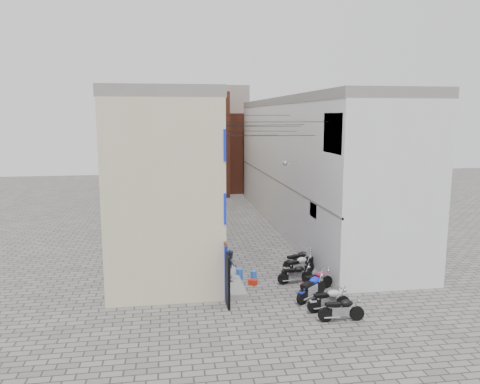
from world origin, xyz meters
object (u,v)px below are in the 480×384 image
motorcycle_b (329,298)px  motorcycle_f (298,265)px  motorcycle_a (341,308)px  motorcycle_d (317,279)px  motorcycle_g (299,259)px  person_b (231,265)px  person_a (217,239)px  water_jug_far (239,274)px  red_crate (253,282)px  water_jug_near (254,275)px  motorcycle_c (312,286)px  motorcycle_e (295,273)px

motorcycle_b → motorcycle_f: motorcycle_f is taller
motorcycle_f → motorcycle_a: bearing=-20.6°
motorcycle_a → motorcycle_d: 3.18m
motorcycle_g → person_b: size_ratio=1.39×
person_a → water_jug_far: person_a is taller
person_b → red_crate: (1.03, -0.12, -0.84)m
water_jug_near → motorcycle_c: bearing=-53.5°
water_jug_near → water_jug_far: size_ratio=0.90×
motorcycle_d → red_crate: size_ratio=4.71×
motorcycle_c → water_jug_far: bearing=-177.6°
motorcycle_e → red_crate: motorcycle_e is taller
motorcycle_a → motorcycle_d: motorcycle_d is taller
motorcycle_d → motorcycle_g: size_ratio=0.93×
red_crate → motorcycle_e: bearing=-4.1°
motorcycle_c → motorcycle_g: bearing=132.6°
motorcycle_a → motorcycle_b: motorcycle_b is taller
person_a → person_b: bearing=168.1°
motorcycle_b → water_jug_near: 4.64m
motorcycle_f → person_a: bearing=-155.0°
motorcycle_d → red_crate: (-2.70, 1.20, -0.41)m
water_jug_near → red_crate: (-0.14, -0.59, -0.11)m
motorcycle_a → motorcycle_b: size_ratio=0.99×
motorcycle_a → person_a: (-3.84, 8.51, 0.60)m
motorcycle_f → red_crate: size_ratio=4.98×
person_b → motorcycle_a: bearing=-144.5°
motorcycle_f → person_a: (-3.63, 3.28, 0.56)m
motorcycle_b → person_b: 4.99m
motorcycle_b → person_b: bearing=-141.8°
water_jug_near → motorcycle_b: bearing=-59.7°
motorcycle_a → water_jug_far: size_ratio=3.54×
motorcycle_e → motorcycle_f: (0.42, 1.00, 0.06)m
person_a → motorcycle_d: bearing=-158.2°
water_jug_far → red_crate: (0.50, -0.84, -0.13)m
motorcycle_e → person_b: 3.08m
red_crate → motorcycle_f: bearing=19.6°
motorcycle_f → red_crate: motorcycle_f is taller
motorcycle_e → water_jug_far: size_ratio=3.39×
motorcycle_c → motorcycle_g: (0.54, 3.86, -0.01)m
motorcycle_a → motorcycle_f: (-0.21, 5.23, 0.04)m
motorcycle_d → water_jug_near: size_ratio=3.97×
motorcycle_f → water_jug_far: bearing=-112.4°
motorcycle_e → motorcycle_g: 1.99m
motorcycle_g → motorcycle_d: bearing=-23.2°
motorcycle_f → person_a: size_ratio=1.11×
motorcycle_g → water_jug_near: motorcycle_g is taller
person_a → water_jug_near: size_ratio=3.78×
motorcycle_e → water_jug_near: 2.02m
motorcycle_a → motorcycle_d: size_ratio=0.99×
motorcycle_a → water_jug_near: 5.56m
motorcycle_d → motorcycle_e: 1.26m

